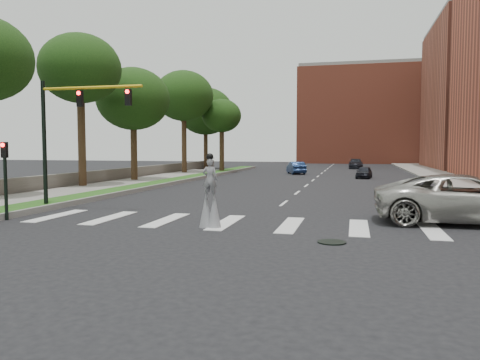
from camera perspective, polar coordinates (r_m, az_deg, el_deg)
ground_plane at (r=17.48m, az=1.51°, el=-5.89°), size 160.00×160.00×0.00m
grass_median at (r=39.93m, az=-8.56°, el=-0.18°), size 2.00×60.00×0.25m
median_curb at (r=39.54m, az=-7.16°, el=-0.18°), size 0.20×60.00×0.28m
sidewalk_left at (r=32.53m, az=-20.23°, el=-1.39°), size 4.00×60.00×0.18m
sidewalk_right at (r=42.86m, az=25.65°, el=-0.29°), size 5.00×90.00×0.18m
stone_wall at (r=44.05m, az=-14.21°, el=0.68°), size 0.50×56.00×1.10m
manhole at (r=15.14m, az=11.12°, el=-7.44°), size 0.90×0.90×0.04m
building_backdrop at (r=95.05m, az=15.30°, el=7.48°), size 26.00×14.00×18.00m
traffic_signal at (r=23.98m, az=-20.45°, el=6.49°), size 5.30×0.23×6.20m
secondary_signal at (r=21.51m, az=-26.70°, el=0.76°), size 0.25×0.21×3.23m
stilt_performer at (r=17.52m, az=-3.67°, el=-2.41°), size 0.84×0.53×2.79m
suv_crossing at (r=20.39m, az=25.90°, el=-2.12°), size 7.02×3.28×1.94m
car_near at (r=47.16m, az=14.89°, el=0.93°), size 1.78×3.60×1.18m
car_mid at (r=53.30m, az=6.85°, el=1.49°), size 2.78×4.47×1.39m
car_far at (r=68.28m, az=13.92°, el=1.94°), size 1.96×4.78×1.38m
tree_2 at (r=36.89m, az=-18.91°, el=12.66°), size 5.93×5.93×11.28m
tree_3 at (r=42.16m, az=-12.90°, el=9.57°), size 6.35×6.35×9.90m
tree_4 at (r=53.82m, az=-6.87°, el=10.11°), size 6.67×6.67×11.64m
tree_5 at (r=64.69m, az=-4.22°, el=8.34°), size 7.56×7.56×11.15m
tree_6 at (r=55.68m, az=-2.25°, el=7.76°), size 4.62×4.62×8.71m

